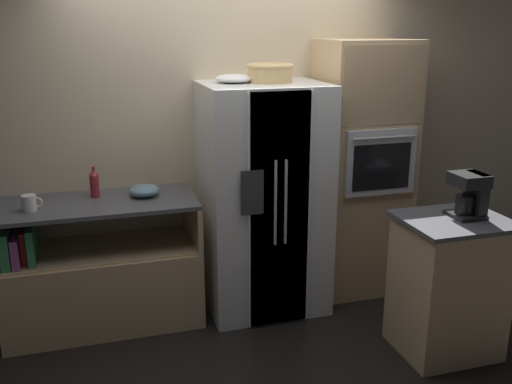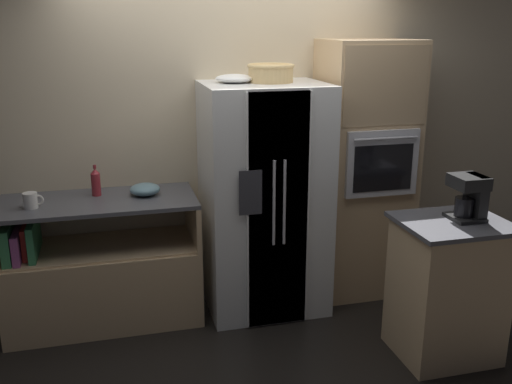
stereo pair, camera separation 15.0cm
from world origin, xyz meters
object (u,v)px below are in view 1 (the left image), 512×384
object	(u,v)px
wall_oven	(361,169)
fruit_bowl	(234,78)
bottle_tall	(94,183)
mixing_bowl	(144,190)
wicker_basket	(270,72)
coffee_maker	(470,193)
mug	(30,203)
refrigerator	(264,199)

from	to	relation	value
wall_oven	fruit_bowl	world-z (taller)	wall_oven
fruit_bowl	bottle_tall	size ratio (longest dim) A/B	1.21
mixing_bowl	wall_oven	bearing A→B (deg)	-0.41
fruit_bowl	bottle_tall	xyz separation A→B (m)	(-1.03, 0.08, -0.73)
wicker_basket	coffee_maker	world-z (taller)	wicker_basket
wicker_basket	mixing_bowl	size ratio (longest dim) A/B	1.55
bottle_tall	mug	distance (m)	0.48
wall_oven	mixing_bowl	distance (m)	1.75
fruit_bowl	bottle_tall	world-z (taller)	fruit_bowl
bottle_tall	coffee_maker	bearing A→B (deg)	-26.70
wall_oven	fruit_bowl	size ratio (longest dim) A/B	7.36
refrigerator	mixing_bowl	distance (m)	0.90
fruit_bowl	mug	xyz separation A→B (m)	(-1.46, -0.12, -0.78)
fruit_bowl	mug	size ratio (longest dim) A/B	2.04
wicker_basket	bottle_tall	xyz separation A→B (m)	(-1.29, 0.13, -0.77)
bottle_tall	mixing_bowl	bearing A→B (deg)	-12.94
bottle_tall	coffee_maker	world-z (taller)	coffee_maker
bottle_tall	fruit_bowl	bearing A→B (deg)	-4.69
wall_oven	wicker_basket	size ratio (longest dim) A/B	5.94
fruit_bowl	coffee_maker	size ratio (longest dim) A/B	0.96
refrigerator	wicker_basket	distance (m)	0.95
refrigerator	coffee_maker	distance (m)	1.49
fruit_bowl	coffee_maker	xyz separation A→B (m)	(1.29, -1.08, -0.67)
fruit_bowl	mixing_bowl	world-z (taller)	fruit_bowl
mug	bottle_tall	bearing A→B (deg)	25.06
mug	coffee_maker	world-z (taller)	coffee_maker
mixing_bowl	wicker_basket	bearing A→B (deg)	-2.90
fruit_bowl	bottle_tall	distance (m)	1.27
fruit_bowl	mug	world-z (taller)	fruit_bowl
refrigerator	mug	size ratio (longest dim) A/B	12.82
fruit_bowl	wicker_basket	bearing A→B (deg)	-9.31
wicker_basket	fruit_bowl	xyz separation A→B (m)	(-0.26, 0.04, -0.04)
bottle_tall	mug	xyz separation A→B (m)	(-0.43, -0.20, -0.05)
wall_oven	fruit_bowl	bearing A→B (deg)	179.60
refrigerator	coffee_maker	xyz separation A→B (m)	(1.09, -0.99, 0.24)
mixing_bowl	refrigerator	bearing A→B (deg)	-6.20
mixing_bowl	coffee_maker	bearing A→B (deg)	-28.85
refrigerator	mug	distance (m)	1.67
refrigerator	wicker_basket	world-z (taller)	wicker_basket
fruit_bowl	coffee_maker	distance (m)	1.81
bottle_tall	coffee_maker	xyz separation A→B (m)	(2.32, -1.17, 0.06)
wall_oven	bottle_tall	bearing A→B (deg)	177.48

